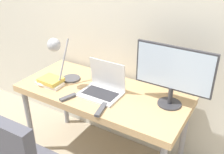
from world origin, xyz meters
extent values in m
cube|color=beige|center=(0.00, 0.71, 1.30)|extent=(8.00, 0.05, 2.60)
cube|color=tan|center=(0.00, 0.32, 0.73)|extent=(1.46, 0.64, 0.06)
cylinder|color=gray|center=(-0.67, 0.06, 0.35)|extent=(0.05, 0.05, 0.70)
cylinder|color=gray|center=(-0.67, 0.58, 0.35)|extent=(0.05, 0.05, 0.70)
cylinder|color=gray|center=(0.67, 0.58, 0.35)|extent=(0.05, 0.05, 0.70)
cube|color=silver|center=(0.03, 0.26, 0.77)|extent=(0.33, 0.25, 0.02)
cube|color=#2D2D33|center=(0.03, 0.26, 0.78)|extent=(0.28, 0.15, 0.00)
cube|color=silver|center=(0.03, 0.37, 0.90)|extent=(0.33, 0.03, 0.25)
cube|color=navy|center=(0.03, 0.37, 0.90)|extent=(0.30, 0.02, 0.22)
cylinder|color=#333338|center=(0.56, 0.42, 0.76)|extent=(0.19, 0.19, 0.01)
cylinder|color=#333338|center=(0.56, 0.42, 0.84)|extent=(0.04, 0.04, 0.14)
cube|color=#333338|center=(0.56, 0.43, 1.06)|extent=(0.59, 0.02, 0.34)
cube|color=silver|center=(0.56, 0.41, 1.06)|extent=(0.56, 0.00, 0.32)
cylinder|color=#4C4C51|center=(-0.35, 0.35, 0.76)|extent=(0.16, 0.16, 0.02)
cylinder|color=#99999E|center=(-0.35, 0.27, 0.96)|extent=(0.02, 0.19, 0.38)
sphere|color=#B2B2B7|center=(-0.35, 0.18, 1.15)|extent=(0.11, 0.11, 0.11)
cube|color=silver|center=(-0.45, 0.17, 0.77)|extent=(0.24, 0.13, 0.03)
cube|color=gold|center=(-0.44, 0.18, 0.80)|extent=(0.20, 0.16, 0.03)
cube|color=#4C4C51|center=(-0.17, 0.08, 0.77)|extent=(0.08, 0.15, 0.02)
cube|color=#4C4C51|center=(0.15, 0.08, 0.77)|extent=(0.07, 0.18, 0.02)
ellipsoid|color=white|center=(-0.50, 0.14, 0.78)|extent=(0.13, 0.09, 0.04)
camera|label=1|loc=(1.06, -1.27, 1.89)|focal=42.00mm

